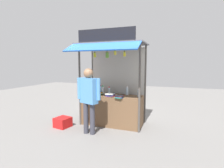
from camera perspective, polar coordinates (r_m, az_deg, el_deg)
ground_plane at (r=5.66m, az=0.00°, el=-12.86°), size 20.00×20.00×0.00m
stall_counter at (r=5.53m, az=0.00°, el=-8.36°), size 1.83×0.70×0.92m
stall_structure at (r=5.49m, az=0.57°, el=4.80°), size 2.03×1.61×2.82m
water_bottle_left at (r=5.27m, az=8.57°, el=-2.82°), size 0.07×0.07×0.24m
water_bottle_mid_right at (r=5.65m, az=-4.09°, el=-2.01°), size 0.07×0.07×0.27m
water_bottle_back_right at (r=5.83m, az=-3.74°, el=-1.71°), size 0.08×0.08×0.27m
water_bottle_front_left at (r=5.51m, az=4.90°, el=-2.26°), size 0.07×0.07×0.26m
water_bottle_mid_left at (r=5.69m, az=-2.96°, el=-1.94°), size 0.08×0.08×0.27m
water_bottle_rear_center at (r=5.61m, az=-0.93°, el=-2.17°), size 0.07×0.07×0.24m
magazine_stack_right at (r=5.46m, az=-4.32°, el=-3.22°), size 0.21×0.29×0.08m
magazine_stack_far_right at (r=5.07m, az=2.47°, el=-4.06°), size 0.23×0.32×0.06m
magazine_stack_far_left at (r=5.25m, az=-0.63°, el=-3.55°), size 0.25×0.27×0.09m
magazine_stack_front_right at (r=5.53m, az=-8.47°, el=-3.20°), size 0.20×0.25×0.07m
banana_bunch_rightmost at (r=5.08m, az=-5.58°, el=9.31°), size 0.10×0.09×0.29m
banana_bunch_inner_right at (r=4.92m, az=-1.56°, el=9.31°), size 0.11×0.11×0.31m
banana_bunch_inner_left at (r=4.85m, az=0.97°, el=10.07°), size 0.09×0.09×0.23m
banana_bunch_leftmost at (r=4.76m, az=4.05°, el=9.63°), size 0.08×0.08×0.27m
vendor_person at (r=4.72m, az=-7.48°, el=-3.51°), size 0.67×0.37×1.76m
plastic_crate at (r=5.61m, az=-15.59°, el=-11.77°), size 0.48×0.48×0.29m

